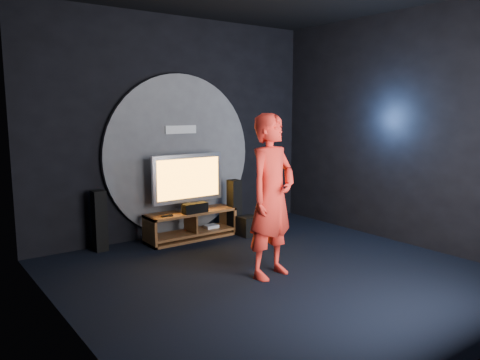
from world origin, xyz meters
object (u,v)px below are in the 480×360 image
player (272,196)px  subwoofer (248,226)px  tv (188,180)px  tower_speaker_right (234,206)px  tower_speaker_left (99,221)px  media_console (191,227)px

player → subwoofer: bearing=49.9°
tv → tower_speaker_right: (0.78, -0.16, -0.50)m
tower_speaker_right → subwoofer: tower_speaker_right is taller
subwoofer → player: (-0.88, -1.64, 0.84)m
tower_speaker_right → player: player is taller
tv → tower_speaker_left: tv is taller
media_console → tower_speaker_right: size_ratio=1.65×
tv → subwoofer: 1.24m
tower_speaker_left → tower_speaker_right: (2.16, -0.34, 0.00)m
player → tower_speaker_left: bearing=109.0°
tv → player: bearing=-90.9°
tv → tower_speaker_right: tv is taller
media_console → tower_speaker_left: 1.43m
tower_speaker_left → subwoofer: tower_speaker_left is taller
tower_speaker_left → subwoofer: size_ratio=2.79×
media_console → tower_speaker_left: (-1.39, 0.24, 0.25)m
tv → tower_speaker_right: bearing=-11.9°
tv → player: size_ratio=0.61×
tower_speaker_right → player: bearing=-112.9°
subwoofer → tower_speaker_left: bearing=164.4°
tower_speaker_left → subwoofer: bearing=-15.6°
tower_speaker_left → player: size_ratio=0.44×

